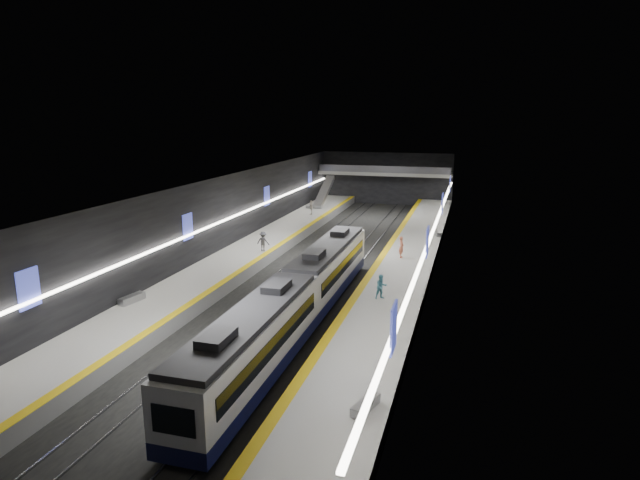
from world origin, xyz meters
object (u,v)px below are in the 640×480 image
(bench_right_near, at_px, (366,405))
(passenger_left_a, at_px, (311,208))
(passenger_left_b, at_px, (263,242))
(passenger_right_a, at_px, (401,247))
(passenger_right_b, at_px, (381,287))
(escalator, at_px, (324,192))
(bench_left_near, at_px, (132,299))
(bench_left_far, at_px, (310,206))
(train, at_px, (298,298))
(bench_right_far, at_px, (437,233))

(bench_right_near, height_order, passenger_left_a, passenger_left_a)
(bench_right_near, bearing_deg, passenger_left_b, 138.76)
(passenger_right_a, relative_size, passenger_left_b, 1.02)
(bench_right_near, bearing_deg, passenger_right_b, 114.95)
(escalator, bearing_deg, bench_left_near, -92.41)
(passenger_right_b, height_order, passenger_left_b, passenger_left_b)
(bench_left_near, bearing_deg, escalator, 98.34)
(passenger_left_b, bearing_deg, bench_left_far, -81.40)
(passenger_left_a, relative_size, passenger_left_b, 0.97)
(train, distance_m, bench_left_far, 40.85)
(passenger_right_a, bearing_deg, passenger_right_b, 174.90)
(train, height_order, passenger_right_b, train)
(escalator, distance_m, passenger_right_b, 40.35)
(train, xyz_separation_m, bench_right_far, (7.00, 26.42, -0.97))
(bench_left_far, relative_size, bench_right_near, 0.94)
(train, relative_size, bench_left_near, 14.63)
(train, distance_m, escalator, 43.35)
(bench_left_far, distance_m, bench_right_far, 22.26)
(bench_left_far, distance_m, bench_right_near, 52.35)
(escalator, relative_size, bench_left_far, 4.57)
(train, bearing_deg, passenger_right_a, 74.30)
(bench_right_far, relative_size, passenger_left_b, 0.96)
(passenger_right_a, bearing_deg, bench_left_near, 130.40)
(passenger_right_a, bearing_deg, escalator, 23.45)
(passenger_left_a, bearing_deg, escalator, 161.43)
(bench_left_far, relative_size, passenger_right_a, 0.90)
(bench_left_near, relative_size, bench_right_far, 1.13)
(train, xyz_separation_m, escalator, (-10.00, 42.18, 0.70))
(bench_left_far, height_order, passenger_right_a, passenger_right_a)
(train, bearing_deg, bench_right_far, 75.16)
(passenger_left_b, bearing_deg, escalator, -84.53)
(passenger_right_a, height_order, passenger_left_a, passenger_right_a)
(train, height_order, escalator, escalator)
(passenger_right_a, bearing_deg, bench_right_near, 178.50)
(bench_left_near, height_order, bench_right_far, bench_left_near)
(bench_left_far, height_order, passenger_left_a, passenger_left_a)
(escalator, distance_m, passenger_left_a, 7.92)
(passenger_right_a, xyz_separation_m, passenger_left_b, (-12.91, -1.31, -0.02))
(bench_right_far, bearing_deg, train, -124.04)
(train, xyz_separation_m, passenger_left_a, (-9.54, 34.33, -0.28))
(train, relative_size, bench_left_far, 17.17)
(escalator, xyz_separation_m, bench_right_near, (16.46, -52.19, -1.67))
(passenger_right_a, relative_size, passenger_right_b, 1.10)
(passenger_right_b, relative_size, passenger_left_a, 0.96)
(bench_left_far, xyz_separation_m, bench_right_far, (18.17, -12.86, 0.01))
(bench_right_near, relative_size, passenger_left_a, 1.01)
(escalator, xyz_separation_m, bench_right_far, (17.00, -15.76, -1.68))
(bench_right_near, distance_m, passenger_right_b, 14.74)
(bench_left_far, bearing_deg, bench_right_near, -57.14)
(train, distance_m, passenger_right_b, 6.56)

